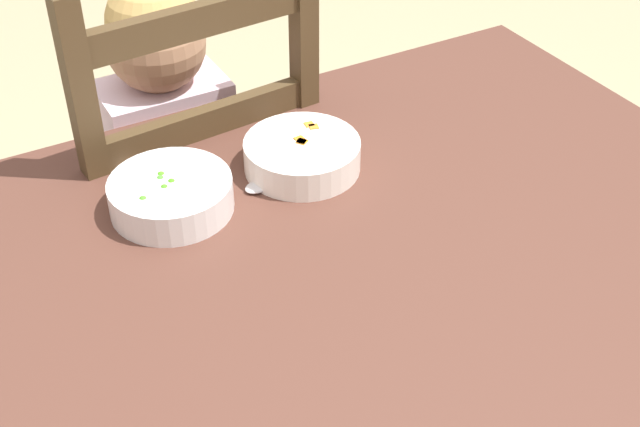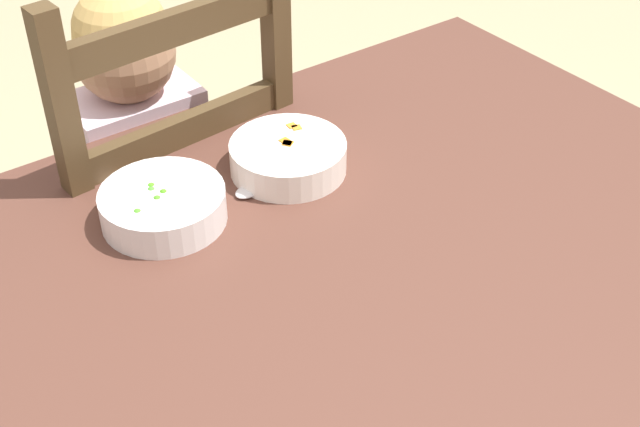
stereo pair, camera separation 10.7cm
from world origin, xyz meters
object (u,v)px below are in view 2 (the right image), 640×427
object	(u,v)px
dining_table	(374,313)
bowl_of_peas	(163,205)
child_figure	(147,164)
dining_chair	(159,232)
bowl_of_carrots	(288,156)
spoon	(259,186)

from	to	relation	value
dining_table	bowl_of_peas	bearing A→B (deg)	127.96
child_figure	bowl_of_peas	world-z (taller)	child_figure
dining_chair	bowl_of_carrots	size ratio (longest dim) A/B	5.75
child_figure	bowl_of_carrots	distance (m)	0.34
bowl_of_carrots	child_figure	bearing A→B (deg)	109.83
dining_table	spoon	bearing A→B (deg)	99.98
child_figure	bowl_of_carrots	size ratio (longest dim) A/B	5.35
child_figure	dining_chair	bearing A→B (deg)	15.68
bowl_of_peas	spoon	world-z (taller)	bowl_of_peas
child_figure	bowl_of_peas	xyz separation A→B (m)	(-0.11, -0.29, 0.13)
dining_table	child_figure	size ratio (longest dim) A/B	1.29
dining_table	bowl_of_carrots	bearing A→B (deg)	84.77
dining_table	spoon	world-z (taller)	spoon
dining_table	bowl_of_carrots	distance (m)	0.27
dining_table	bowl_of_peas	distance (m)	0.33
dining_chair	bowl_of_peas	distance (m)	0.43
spoon	child_figure	bearing A→B (deg)	98.02
child_figure	spoon	size ratio (longest dim) A/B	6.85
dining_chair	bowl_of_carrots	world-z (taller)	dining_chair
child_figure	bowl_of_peas	bearing A→B (deg)	-109.82
spoon	dining_table	bearing A→B (deg)	-80.02
dining_chair	bowl_of_peas	bearing A→B (deg)	-110.54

